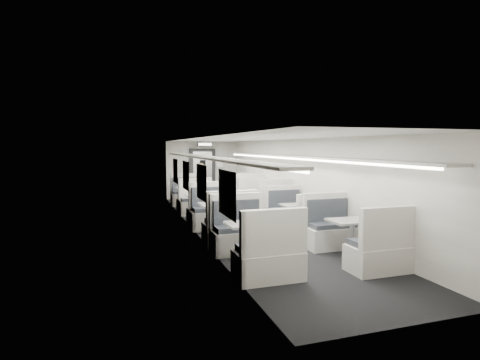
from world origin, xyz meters
TOP-DOWN VIEW (x-y plane):
  - room at (0.00, 0.00)m, footprint 3.24×12.24m
  - booth_left_a at (-1.00, 3.41)m, footprint 1.08×2.20m
  - booth_left_b at (-1.00, 1.48)m, footprint 1.06×2.16m
  - booth_left_c at (-1.00, -0.79)m, footprint 1.14×2.32m
  - booth_left_d at (-1.00, -3.15)m, footprint 1.12×2.27m
  - booth_right_a at (1.00, 3.37)m, footprint 1.07×2.16m
  - booth_right_b at (1.00, 1.49)m, footprint 1.16×2.35m
  - booth_right_c at (1.00, -1.05)m, footprint 1.03×2.08m
  - booth_right_d at (1.00, -3.38)m, footprint 1.09×2.21m
  - passenger at (-0.77, 2.41)m, footprint 0.71×0.60m
  - window_a at (-1.49, 3.40)m, footprint 0.02×1.18m
  - window_b at (-1.49, 1.20)m, footprint 0.02×1.18m
  - window_c at (-1.49, -1.00)m, footprint 0.02×1.18m
  - window_d at (-1.49, -3.20)m, footprint 0.02×1.18m
  - luggage_rack_left at (-1.24, -0.30)m, footprint 0.46×10.40m
  - luggage_rack_right at (1.24, -0.30)m, footprint 0.46×10.40m
  - vestibule_door at (0.00, 5.93)m, footprint 1.10×0.13m
  - exit_sign at (0.00, 5.44)m, footprint 0.62×0.12m
  - wall_notice at (0.75, 5.92)m, footprint 0.32×0.02m

SIDE VIEW (x-z plane):
  - booth_right_c at x=1.00m, z-range -0.18..0.93m
  - booth_left_b at x=-1.00m, z-range -0.19..0.96m
  - booth_right_a at x=1.00m, z-range -0.19..0.96m
  - booth_left_a at x=-1.00m, z-range -0.19..0.98m
  - booth_right_d at x=1.00m, z-range -0.20..0.99m
  - booth_left_d at x=-1.00m, z-range -0.20..1.01m
  - booth_left_c at x=-1.00m, z-range -0.21..1.04m
  - booth_right_b at x=1.00m, z-range -0.21..1.05m
  - passenger at x=-0.77m, z-range 0.00..1.65m
  - vestibule_door at x=0.00m, z-range -0.01..2.09m
  - room at x=0.00m, z-range -0.12..2.52m
  - window_a at x=-1.49m, z-range 0.93..1.77m
  - window_b at x=-1.49m, z-range 0.93..1.77m
  - window_c at x=-1.49m, z-range 0.93..1.77m
  - window_d at x=-1.49m, z-range 0.93..1.77m
  - wall_notice at x=0.75m, z-range 1.30..1.70m
  - luggage_rack_left at x=-1.24m, z-range 1.87..1.96m
  - luggage_rack_right at x=1.24m, z-range 1.87..1.96m
  - exit_sign at x=0.00m, z-range 2.20..2.36m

